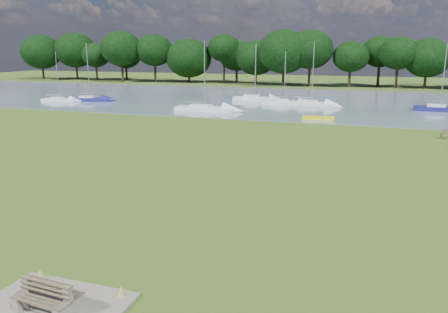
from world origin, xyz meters
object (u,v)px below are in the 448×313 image
(sailboat_0, at_px, (439,107))
(sailboat_1, at_px, (59,99))
(bench_pair, at_px, (48,297))
(kayak, at_px, (318,118))
(sailboat_5, at_px, (254,97))
(sailboat_8, at_px, (204,107))
(sailboat_4, at_px, (311,102))
(sailboat_6, at_px, (284,101))
(sailboat_3, at_px, (90,98))

(sailboat_0, distance_m, sailboat_1, 51.65)
(bench_pair, xyz_separation_m, sailboat_0, (16.77, 50.04, 0.06))
(kayak, relative_size, sailboat_5, 0.42)
(sailboat_1, distance_m, sailboat_5, 28.64)
(sailboat_0, height_order, sailboat_8, sailboat_8)
(kayak, bearing_deg, bench_pair, -101.12)
(kayak, distance_m, sailboat_1, 38.24)
(sailboat_4, bearing_deg, kayak, -59.43)
(bench_pair, height_order, sailboat_5, sailboat_5)
(sailboat_8, bearing_deg, sailboat_6, 47.67)
(bench_pair, bearing_deg, sailboat_1, 132.35)
(sailboat_1, distance_m, sailboat_4, 36.21)
(sailboat_1, bearing_deg, sailboat_6, 1.44)
(sailboat_3, bearing_deg, sailboat_4, -5.23)
(sailboat_1, xyz_separation_m, sailboat_5, (26.88, 9.88, 0.13))
(sailboat_0, xyz_separation_m, sailboat_3, (-47.25, -4.37, -0.01))
(sailboat_6, bearing_deg, kayak, -78.09)
(kayak, bearing_deg, sailboat_1, 166.02)
(sailboat_1, height_order, sailboat_3, sailboat_3)
(sailboat_4, bearing_deg, sailboat_3, -151.42)
(sailboat_8, bearing_deg, sailboat_4, 37.20)
(sailboat_1, bearing_deg, sailboat_4, 0.39)
(sailboat_0, relative_size, sailboat_1, 1.15)
(sailboat_1, relative_size, sailboat_4, 0.84)
(sailboat_5, height_order, sailboat_6, sailboat_5)
(sailboat_5, bearing_deg, sailboat_4, -27.04)
(sailboat_8, bearing_deg, sailboat_3, 165.97)
(sailboat_8, bearing_deg, kayak, -11.02)
(sailboat_0, distance_m, sailboat_6, 19.45)
(sailboat_4, bearing_deg, sailboat_0, 17.40)
(sailboat_1, relative_size, sailboat_6, 1.00)
(kayak, bearing_deg, sailboat_8, 164.09)
(sailboat_4, xyz_separation_m, sailboat_5, (-8.70, 3.21, 0.08))
(sailboat_5, height_order, sailboat_8, sailboat_8)
(bench_pair, xyz_separation_m, sailboat_4, (1.06, 50.64, -0.00))
(sailboat_5, bearing_deg, sailboat_0, -15.69)
(sailboat_0, relative_size, sailboat_3, 0.98)
(kayak, height_order, sailboat_6, sailboat_6)
(kayak, distance_m, sailboat_5, 18.66)
(sailboat_8, bearing_deg, sailboat_5, 74.67)
(bench_pair, distance_m, sailboat_4, 50.66)
(sailboat_3, bearing_deg, bench_pair, -70.48)
(sailboat_1, height_order, sailboat_6, sailboat_6)
(bench_pair, relative_size, sailboat_1, 0.26)
(bench_pair, bearing_deg, sailboat_5, 102.29)
(bench_pair, bearing_deg, kayak, 89.26)
(sailboat_4, relative_size, sailboat_8, 1.00)
(sailboat_6, distance_m, sailboat_8, 12.38)
(bench_pair, xyz_separation_m, sailboat_3, (-30.47, 45.66, 0.05))
(sailboat_0, bearing_deg, sailboat_5, 173.89)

